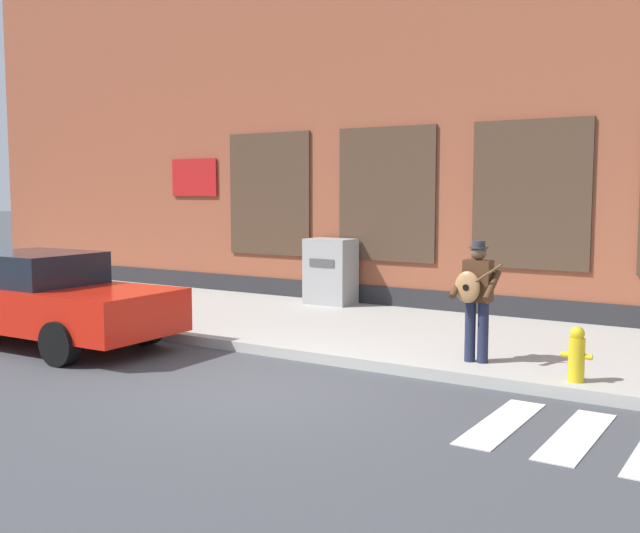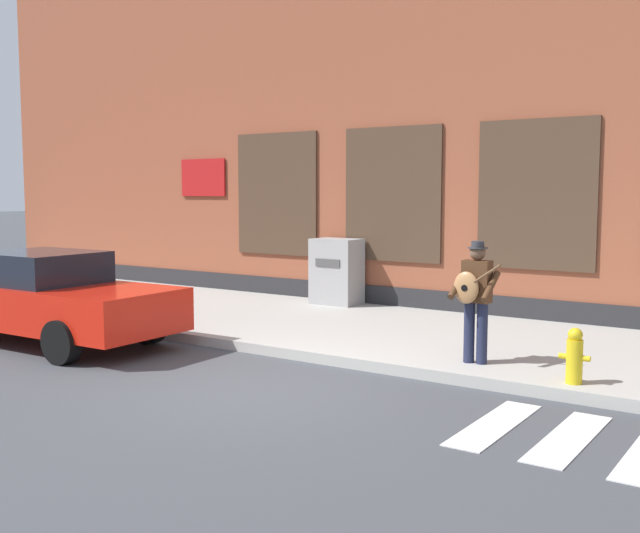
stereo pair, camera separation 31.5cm
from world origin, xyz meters
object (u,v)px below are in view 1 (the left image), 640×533
(red_car, at_px, (44,299))
(busker, at_px, (476,294))
(fire_hydrant, at_px, (577,355))
(utility_box, at_px, (331,271))

(red_car, distance_m, busker, 6.96)
(busker, distance_m, fire_hydrant, 1.62)
(fire_hydrant, bearing_deg, busker, 167.02)
(red_car, bearing_deg, fire_hydrant, 11.38)
(red_car, bearing_deg, utility_box, 69.20)
(utility_box, bearing_deg, busker, -37.98)
(busker, xyz_separation_m, fire_hydrant, (1.46, -0.34, -0.62))
(red_car, xyz_separation_m, busker, (6.66, 1.97, 0.35))
(red_car, height_order, utility_box, utility_box)
(utility_box, height_order, fire_hydrant, utility_box)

